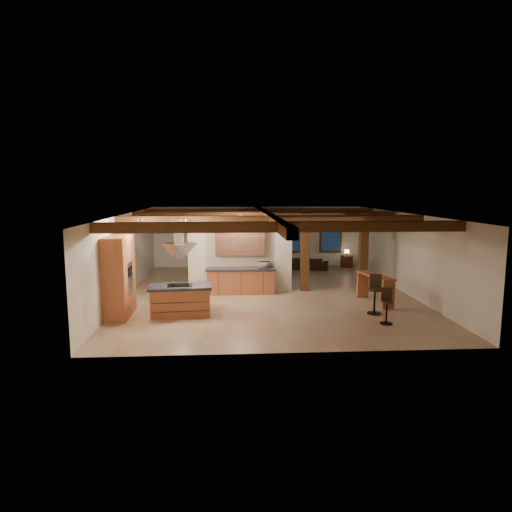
# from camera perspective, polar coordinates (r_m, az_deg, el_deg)

# --- Properties ---
(ground) EXTENTS (12.00, 12.00, 0.00)m
(ground) POSITION_cam_1_polar(r_m,az_deg,el_deg) (16.55, 1.55, -4.75)
(ground) COLOR tan
(ground) RESTS_ON ground
(room_walls) EXTENTS (12.00, 12.00, 12.00)m
(room_walls) POSITION_cam_1_polar(r_m,az_deg,el_deg) (16.24, 1.58, 1.38)
(room_walls) COLOR silver
(room_walls) RESTS_ON ground
(ceiling_beams) EXTENTS (10.00, 12.00, 0.28)m
(ceiling_beams) POSITION_cam_1_polar(r_m,az_deg,el_deg) (16.15, 1.59, 4.83)
(ceiling_beams) COLOR #3E230F
(ceiling_beams) RESTS_ON room_walls
(timber_posts) EXTENTS (2.50, 0.30, 2.90)m
(timber_posts) POSITION_cam_1_polar(r_m,az_deg,el_deg) (17.13, 9.79, 1.58)
(timber_posts) COLOR #3E230F
(timber_posts) RESTS_ON ground
(partition_wall) EXTENTS (3.80, 0.18, 2.20)m
(partition_wall) POSITION_cam_1_polar(r_m,az_deg,el_deg) (16.77, -1.99, -0.74)
(partition_wall) COLOR silver
(partition_wall) RESTS_ON ground
(pantry_cabinet) EXTENTS (0.67, 1.60, 2.40)m
(pantry_cabinet) POSITION_cam_1_polar(r_m,az_deg,el_deg) (14.07, -16.74, -2.47)
(pantry_cabinet) COLOR #AD5E38
(pantry_cabinet) RESTS_ON ground
(back_counter) EXTENTS (2.50, 0.66, 0.94)m
(back_counter) POSITION_cam_1_polar(r_m,az_deg,el_deg) (16.50, -1.94, -3.10)
(back_counter) COLOR #AD5E38
(back_counter) RESTS_ON ground
(upper_display_cabinet) EXTENTS (1.80, 0.36, 0.95)m
(upper_display_cabinet) POSITION_cam_1_polar(r_m,az_deg,el_deg) (16.48, -1.98, 1.73)
(upper_display_cabinet) COLOR #AD5E38
(upper_display_cabinet) RESTS_ON partition_wall
(range_hood) EXTENTS (1.10, 1.10, 1.40)m
(range_hood) POSITION_cam_1_polar(r_m,az_deg,el_deg) (13.69, -9.58, -0.04)
(range_hood) COLOR silver
(range_hood) RESTS_ON room_walls
(back_windows) EXTENTS (2.70, 0.07, 1.70)m
(back_windows) POSITION_cam_1_polar(r_m,az_deg,el_deg) (22.51, 7.34, 2.57)
(back_windows) COLOR #3E230F
(back_windows) RESTS_ON room_walls
(framed_art) EXTENTS (0.65, 0.05, 0.85)m
(framed_art) POSITION_cam_1_polar(r_m,az_deg,el_deg) (22.09, -3.69, 3.03)
(framed_art) COLOR #3E230F
(framed_art) RESTS_ON room_walls
(recessed_cans) EXTENTS (3.16, 2.46, 0.03)m
(recessed_cans) POSITION_cam_1_polar(r_m,az_deg,el_deg) (14.19, -7.97, 4.70)
(recessed_cans) COLOR silver
(recessed_cans) RESTS_ON room_walls
(kitchen_island) EXTENTS (1.93, 1.14, 0.92)m
(kitchen_island) POSITION_cam_1_polar(r_m,az_deg,el_deg) (13.95, -9.45, -5.42)
(kitchen_island) COLOR #AD5E38
(kitchen_island) RESTS_ON ground
(dining_table) EXTENTS (1.82, 1.21, 0.59)m
(dining_table) POSITION_cam_1_polar(r_m,az_deg,el_deg) (19.06, -0.67, -2.07)
(dining_table) COLOR #411A10
(dining_table) RESTS_ON ground
(sofa) EXTENTS (1.97, 1.26, 0.54)m
(sofa) POSITION_cam_1_polar(r_m,az_deg,el_deg) (21.67, 6.54, -0.93)
(sofa) COLOR black
(sofa) RESTS_ON ground
(microwave) EXTENTS (0.46, 0.37, 0.22)m
(microwave) POSITION_cam_1_polar(r_m,az_deg,el_deg) (16.45, 1.14, -1.10)
(microwave) COLOR #B7B7BC
(microwave) RESTS_ON back_counter
(bar_counter) EXTENTS (0.83, 1.87, 0.95)m
(bar_counter) POSITION_cam_1_polar(r_m,az_deg,el_deg) (15.62, 14.66, -3.41)
(bar_counter) COLOR #AD5E38
(bar_counter) RESTS_ON ground
(side_table) EXTENTS (0.52, 0.52, 0.55)m
(side_table) POSITION_cam_1_polar(r_m,az_deg,el_deg) (22.55, 11.25, -0.65)
(side_table) COLOR #3E230F
(side_table) RESTS_ON ground
(table_lamp) EXTENTS (0.25, 0.25, 0.29)m
(table_lamp) POSITION_cam_1_polar(r_m,az_deg,el_deg) (22.48, 11.28, 0.57)
(table_lamp) COLOR black
(table_lamp) RESTS_ON side_table
(bar_stool_a) EXTENTS (0.36, 0.37, 1.01)m
(bar_stool_a) POSITION_cam_1_polar(r_m,az_deg,el_deg) (13.38, 16.02, -6.01)
(bar_stool_a) COLOR black
(bar_stool_a) RESTS_ON ground
(bar_stool_b) EXTENTS (0.45, 0.46, 1.19)m
(bar_stool_b) POSITION_cam_1_polar(r_m,az_deg,el_deg) (14.32, 14.65, -4.62)
(bar_stool_b) COLOR black
(bar_stool_b) RESTS_ON ground
(dining_chairs) EXTENTS (2.13, 2.13, 1.12)m
(dining_chairs) POSITION_cam_1_polar(r_m,az_deg,el_deg) (19.01, -0.67, -1.26)
(dining_chairs) COLOR #3E230F
(dining_chairs) RESTS_ON ground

